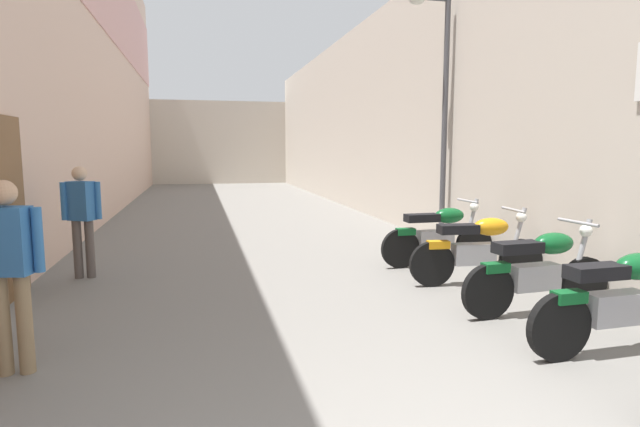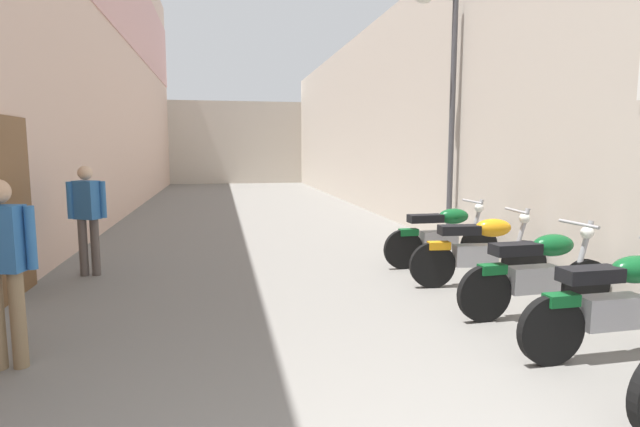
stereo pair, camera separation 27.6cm
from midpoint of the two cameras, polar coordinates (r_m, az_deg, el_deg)
The scene contains 11 objects.
ground_plane at distance 12.17m, azimuth -8.51°, elevation -1.36°, with size 41.73×41.73×0.00m, color slate.
building_left at distance 14.40m, azimuth -24.55°, elevation 16.72°, with size 0.45×25.73×8.58m.
building_right at distance 14.75m, azimuth 4.82°, elevation 10.48°, with size 0.45×25.73×5.28m.
building_far_end at distance 27.88m, azimuth -11.45°, elevation 7.75°, with size 9.76×2.00×4.21m, color beige.
motorcycle_second at distance 5.19m, azimuth 29.30°, elevation -8.30°, with size 1.85×0.58×1.04m.
motorcycle_third at distance 6.03m, azimuth 22.06°, elevation -5.81°, with size 1.85×0.58×1.04m.
motorcycle_fourth at distance 7.06m, azimuth 16.17°, elevation -3.70°, with size 1.85×0.58×1.04m.
motorcycle_fifth at distance 8.06m, azimuth 12.17°, elevation -2.24°, with size 1.85×0.58×1.04m.
pedestrian_mid_alley at distance 4.80m, azimuth -32.83°, elevation -4.64°, with size 0.52×0.27×1.57m.
pedestrian_further_down at distance 7.87m, azimuth -25.97°, elevation 0.02°, with size 0.52×0.34×1.57m.
street_lamp at distance 9.61m, azimuth 12.48°, elevation 11.96°, with size 0.79×0.18×4.46m.
Camera 1 is at (-1.15, -1.10, 1.81)m, focal length 28.67 mm.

